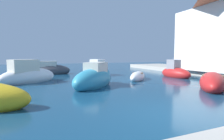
{
  "coord_description": "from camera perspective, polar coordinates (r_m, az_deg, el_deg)",
  "views": [
    {
      "loc": [
        -4.24,
        -4.42,
        1.97
      ],
      "look_at": [
        1.87,
        10.37,
        0.66
      ],
      "focal_mm": 28.45,
      "sensor_mm": 36.0,
      "label": 1
    }
  ],
  "objects": [
    {
      "name": "moored_boat_3",
      "position": [
        14.65,
        8.24,
        -2.13
      ],
      "size": [
        2.86,
        2.93,
        0.86
      ],
      "rotation": [
        0.0,
        0.0,
        3.95
      ],
      "color": "white",
      "rests_on": "ground"
    },
    {
      "name": "moored_boat_6",
      "position": [
        11.31,
        -5.91,
        -2.89
      ],
      "size": [
        4.02,
        4.05,
        1.87
      ],
      "rotation": [
        0.0,
        0.0,
        3.94
      ],
      "color": "teal",
      "rests_on": "ground"
    },
    {
      "name": "ground",
      "position": [
        6.43,
        20.87,
        -13.45
      ],
      "size": [
        80.0,
        80.0,
        0.0
      ],
      "primitive_type": "plane",
      "color": "navy"
    },
    {
      "name": "moored_boat_1",
      "position": [
        17.98,
        -5.26,
        -0.15
      ],
      "size": [
        2.68,
        4.07,
        1.88
      ],
      "rotation": [
        0.0,
        0.0,
        1.93
      ],
      "color": "teal",
      "rests_on": "ground"
    },
    {
      "name": "moored_boat_2",
      "position": [
        19.87,
        -18.92,
        0.02
      ],
      "size": [
        3.96,
        1.99,
        1.67
      ],
      "rotation": [
        0.0,
        0.0,
        6.13
      ],
      "color": "#3F3F47",
      "rests_on": "ground"
    },
    {
      "name": "moored_boat_7",
      "position": [
        12.25,
        29.55,
        -3.52
      ],
      "size": [
        4.18,
        3.83,
        1.26
      ],
      "rotation": [
        0.0,
        0.0,
        3.84
      ],
      "color": "#B21E1E",
      "rests_on": "ground"
    },
    {
      "name": "moored_boat_9",
      "position": [
        14.26,
        -25.42,
        -1.57
      ],
      "size": [
        4.3,
        3.41,
        2.0
      ],
      "rotation": [
        0.0,
        0.0,
        0.53
      ],
      "color": "white",
      "rests_on": "ground"
    },
    {
      "name": "moored_boat_5",
      "position": [
        17.14,
        19.63,
        -0.75
      ],
      "size": [
        1.38,
        3.33,
        1.85
      ],
      "rotation": [
        0.0,
        0.0,
        4.75
      ],
      "color": "#B21E1E",
      "rests_on": "ground"
    },
    {
      "name": "quayside_tree",
      "position": [
        20.08,
        29.22,
        9.59
      ],
      "size": [
        3.27,
        3.27,
        5.04
      ],
      "color": "brown",
      "rests_on": "quay_promenade"
    }
  ]
}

